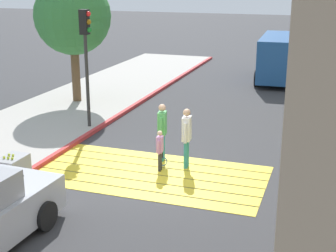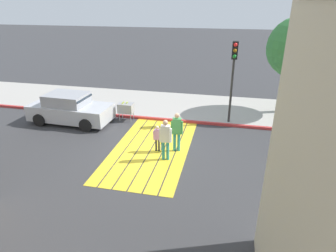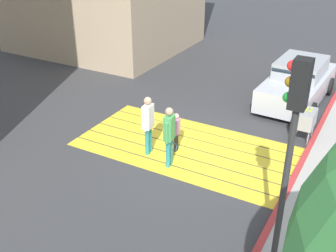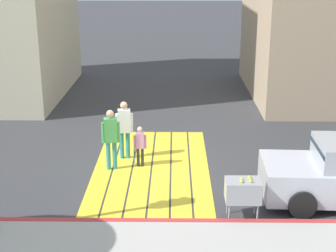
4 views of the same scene
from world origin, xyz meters
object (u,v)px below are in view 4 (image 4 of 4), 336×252
pedestrian_adult_trailing (111,135)px  pedestrian_child_with_racket (140,145)px  tennis_ball_cart (243,191)px  pedestrian_adult_lead (124,126)px

pedestrian_adult_trailing → pedestrian_child_with_racket: pedestrian_adult_trailing is taller
tennis_ball_cart → pedestrian_adult_lead: pedestrian_adult_lead is taller
tennis_ball_cart → pedestrian_adult_lead: (3.69, 3.04, 0.33)m
pedestrian_adult_lead → pedestrian_adult_trailing: 0.89m
tennis_ball_cart → pedestrian_child_with_racket: bearing=39.8°
tennis_ball_cart → pedestrian_adult_lead: size_ratio=0.58×
pedestrian_adult_lead → pedestrian_adult_trailing: pedestrian_adult_lead is taller
pedestrian_adult_trailing → pedestrian_child_with_racket: bearing=-74.9°
pedestrian_adult_trailing → tennis_ball_cart: bearing=-130.5°
pedestrian_adult_lead → pedestrian_child_with_racket: bearing=-142.3°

